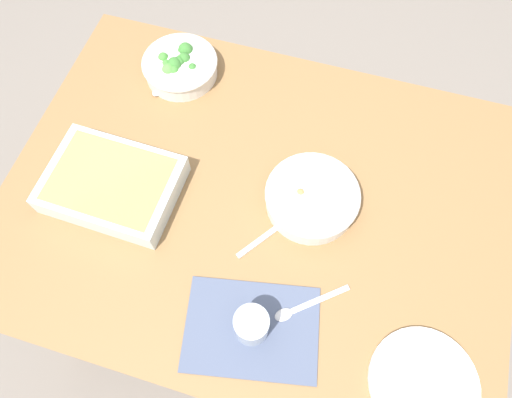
% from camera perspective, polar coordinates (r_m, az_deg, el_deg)
% --- Properties ---
extents(ground_plane, '(6.00, 6.00, 0.00)m').
position_cam_1_polar(ground_plane, '(1.80, -0.00, -10.15)').
color(ground_plane, slate).
extents(dining_table, '(1.20, 0.90, 0.74)m').
position_cam_1_polar(dining_table, '(1.19, -0.00, -1.87)').
color(dining_table, olive).
rests_on(dining_table, ground_plane).
extents(placemat, '(0.31, 0.25, 0.00)m').
position_cam_1_polar(placemat, '(1.01, -0.53, -15.64)').
color(placemat, '#4C5670').
rests_on(placemat, dining_table).
extents(stew_bowl, '(0.22, 0.22, 0.06)m').
position_cam_1_polar(stew_bowl, '(1.08, 6.88, 0.15)').
color(stew_bowl, silver).
rests_on(stew_bowl, dining_table).
extents(broccoli_bowl, '(0.20, 0.20, 0.07)m').
position_cam_1_polar(broccoli_bowl, '(1.30, -9.29, 15.82)').
color(broccoli_bowl, silver).
rests_on(broccoli_bowl, dining_table).
extents(baking_dish, '(0.31, 0.23, 0.06)m').
position_cam_1_polar(baking_dish, '(1.13, -17.25, 1.79)').
color(baking_dish, silver).
rests_on(baking_dish, dining_table).
extents(drink_cup, '(0.07, 0.07, 0.08)m').
position_cam_1_polar(drink_cup, '(0.97, -0.55, -15.28)').
color(drink_cup, '#B2BCC6').
rests_on(drink_cup, dining_table).
extents(side_plate, '(0.22, 0.22, 0.01)m').
position_cam_1_polar(side_plate, '(1.05, 19.87, -20.50)').
color(side_plate, white).
rests_on(side_plate, dining_table).
extents(spoon_by_stew, '(0.12, 0.15, 0.01)m').
position_cam_1_polar(spoon_by_stew, '(1.07, 2.55, -3.53)').
color(spoon_by_stew, silver).
rests_on(spoon_by_stew, dining_table).
extents(spoon_by_broccoli, '(0.09, 0.17, 0.01)m').
position_cam_1_polar(spoon_by_broccoli, '(1.31, -10.47, 13.93)').
color(spoon_by_broccoli, silver).
rests_on(spoon_by_broccoli, dining_table).
extents(spoon_spare, '(0.15, 0.13, 0.01)m').
position_cam_1_polar(spoon_spare, '(1.02, 5.61, -13.08)').
color(spoon_spare, silver).
rests_on(spoon_spare, dining_table).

